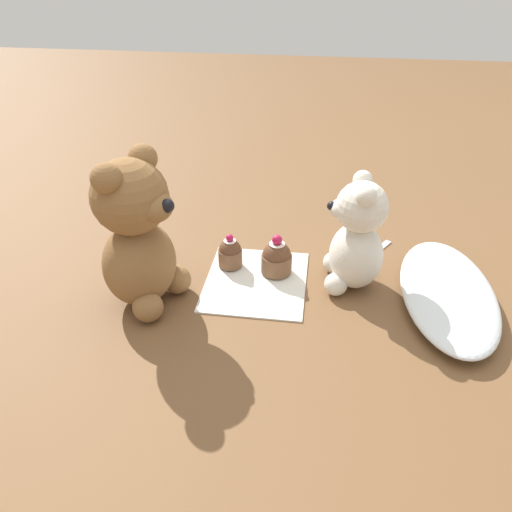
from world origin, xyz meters
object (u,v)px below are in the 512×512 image
at_px(cupcake_near_tan_bear, 230,253).
at_px(cupcake_near_cream_bear, 277,258).
at_px(teaspoon, 374,253).
at_px(teddy_bear_cream, 356,238).
at_px(teddy_bear_tan, 137,235).

bearing_deg(cupcake_near_tan_bear, cupcake_near_cream_bear, 83.85).
height_order(cupcake_near_cream_bear, teaspoon, cupcake_near_cream_bear).
bearing_deg(cupcake_near_cream_bear, teddy_bear_cream, 85.40).
bearing_deg(cupcake_near_tan_bear, teddy_bear_cream, 84.79).
bearing_deg(cupcake_near_cream_bear, teddy_bear_tan, -63.58).
height_order(cupcake_near_cream_bear, cupcake_near_tan_bear, cupcake_near_cream_bear).
relative_size(teddy_bear_tan, cupcake_near_cream_bear, 3.46).
bearing_deg(teddy_bear_tan, cupcake_near_cream_bear, -45.53).
bearing_deg(teaspoon, cupcake_near_cream_bear, -29.70).
distance_m(cupcake_near_cream_bear, cupcake_near_tan_bear, 0.09).
relative_size(cupcake_near_cream_bear, teaspoon, 0.64).
relative_size(teddy_bear_cream, teaspoon, 1.70).
height_order(teddy_bear_cream, cupcake_near_tan_bear, teddy_bear_cream).
xyz_separation_m(teddy_bear_tan, cupcake_near_cream_bear, (-0.11, 0.21, -0.09)).
relative_size(cupcake_near_cream_bear, cupcake_near_tan_bear, 1.17).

